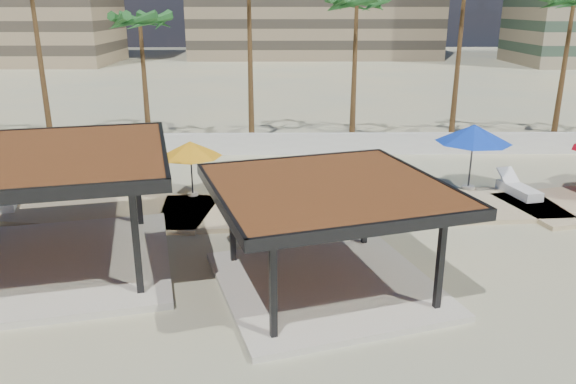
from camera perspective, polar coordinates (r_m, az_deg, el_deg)
name	(u,v)px	position (r m, az deg, el deg)	size (l,w,h in m)	color
ground	(325,295)	(16.38, 3.77, -10.40)	(200.00, 200.00, 0.00)	#CAB985
promenade	(359,203)	(23.55, 7.22, -1.14)	(44.45, 7.97, 0.24)	#C6B284
boundary_wall	(303,144)	(31.19, 1.56, 4.92)	(56.00, 0.30, 1.20)	silver
pavilion_central	(327,227)	(16.01, 4.03, -3.54)	(7.88, 7.88, 3.20)	beige
pavilion_west	(44,201)	(18.59, -23.51, -0.80)	(8.94, 8.94, 3.78)	beige
umbrella_b	(190,149)	(23.75, -9.89, 4.32)	(3.00, 3.00, 2.36)	beige
umbrella_d	(474,134)	(25.47, 18.36, 5.64)	(4.09, 4.09, 2.88)	beige
lounger_a	(8,202)	(25.33, -26.55, -0.88)	(1.18, 2.02, 0.73)	white
lounger_b	(355,211)	(21.69, 6.85, -1.94)	(0.94, 2.30, 0.85)	white
lounger_c	(518,189)	(26.00, 22.35, 0.26)	(1.28, 2.49, 0.90)	white
palm_c	(140,25)	(33.33, -14.80, 16.10)	(3.00, 3.00, 7.95)	brown
palm_e	(357,9)	(32.98, 6.99, 18.01)	(3.00, 3.00, 8.86)	brown
palm_g	(573,7)	(36.34, 26.99, 16.44)	(3.00, 3.00, 8.97)	brown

